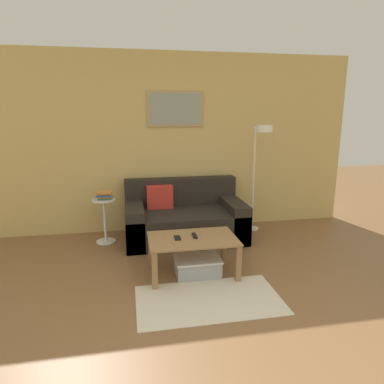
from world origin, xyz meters
name	(u,v)px	position (x,y,z in m)	size (l,w,h in m)	color
ground_plane	(219,374)	(0.00, 0.00, 0.00)	(16.00, 16.00, 0.00)	brown
wall_back	(165,143)	(0.00, 3.09, 1.28)	(5.60, 0.09, 2.55)	#D6B76B
area_rug	(209,300)	(0.15, 0.93, 0.00)	(1.36, 0.76, 0.01)	beige
couch	(184,219)	(0.19, 2.60, 0.27)	(1.61, 0.93, 0.79)	#28231E
coffee_table	(193,244)	(0.10, 1.49, 0.34)	(0.94, 0.60, 0.41)	#997047
storage_bin	(197,266)	(0.15, 1.46, 0.10)	(0.49, 0.35, 0.19)	#9EA3A8
floor_lamp	(260,153)	(1.25, 2.54, 1.17)	(0.21, 0.53, 1.56)	white
side_table	(105,217)	(-0.88, 2.63, 0.36)	(0.31, 0.31, 0.60)	white
book_stack	(105,195)	(-0.86, 2.63, 0.66)	(0.22, 0.20, 0.10)	#387F4C
remote_control	(195,236)	(0.13, 1.53, 0.42)	(0.04, 0.15, 0.02)	black
cell_phone	(177,238)	(-0.06, 1.51, 0.42)	(0.07, 0.14, 0.01)	black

